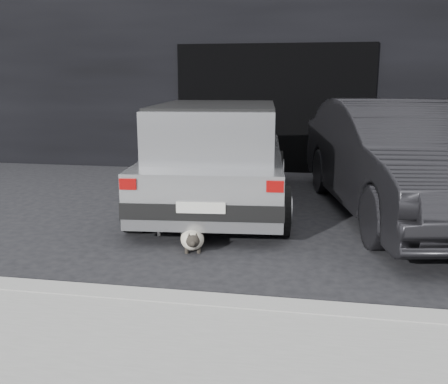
% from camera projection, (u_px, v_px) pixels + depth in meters
% --- Properties ---
extents(ground, '(80.00, 80.00, 0.00)m').
position_uv_depth(ground, '(176.00, 221.00, 6.84)').
color(ground, black).
rests_on(ground, ground).
extents(building_facade, '(34.00, 4.00, 5.00)m').
position_uv_depth(building_facade, '(281.00, 53.00, 11.88)').
color(building_facade, black).
rests_on(building_facade, ground).
extents(garage_opening, '(4.00, 0.10, 2.60)m').
position_uv_depth(garage_opening, '(274.00, 109.00, 10.21)').
color(garage_opening, black).
rests_on(garage_opening, ground).
extents(curb, '(18.00, 0.25, 0.12)m').
position_uv_depth(curb, '(209.00, 305.00, 4.16)').
color(curb, gray).
rests_on(curb, ground).
extents(silver_hatchback, '(2.39, 4.37, 1.55)m').
position_uv_depth(silver_hatchback, '(218.00, 151.00, 7.45)').
color(silver_hatchback, '#A1A3A6').
rests_on(silver_hatchback, ground).
extents(second_car, '(2.64, 5.17, 1.62)m').
position_uv_depth(second_car, '(400.00, 159.00, 6.94)').
color(second_car, black).
rests_on(second_car, ground).
extents(cat_siamese, '(0.40, 0.77, 0.28)m').
position_uv_depth(cat_siamese, '(192.00, 239.00, 5.66)').
color(cat_siamese, beige).
rests_on(cat_siamese, ground).
extents(cat_white, '(0.76, 0.29, 0.35)m').
position_uv_depth(cat_white, '(174.00, 221.00, 6.21)').
color(cat_white, silver).
rests_on(cat_white, ground).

